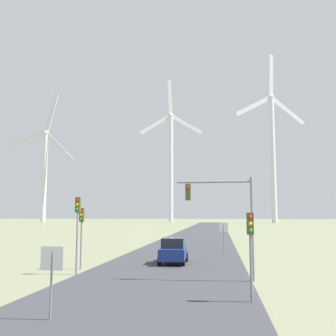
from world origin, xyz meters
name	(u,v)px	position (x,y,z in m)	size (l,w,h in m)	color
road_surface	(194,241)	(0.00, 48.00, 0.00)	(10.00, 240.00, 0.01)	#38383D
stop_sign_near	(52,268)	(-2.34, 8.91, 1.69)	(0.81, 0.07, 2.42)	gray
stop_sign_far	(224,232)	(3.69, 31.43, 1.96)	(0.81, 0.07, 2.79)	gray
traffic_light_post_near_left	(78,218)	(-5.04, 18.55, 3.30)	(0.28, 0.34, 4.53)	gray
traffic_light_post_near_right	(250,236)	(4.60, 12.49, 2.63)	(0.28, 0.33, 3.58)	gray
traffic_light_post_mid_left	(82,224)	(-5.56, 20.72, 2.88)	(0.28, 0.34, 3.93)	gray
traffic_light_mast_overhead	(225,206)	(3.63, 17.50, 3.94)	(4.12, 0.35, 5.53)	gray
car_approaching	(173,251)	(0.02, 24.54, 0.91)	(1.93, 4.16, 1.83)	navy
wind_turbine_far_left	(45,166)	(-78.12, 170.82, 26.36)	(34.10, 2.60, 61.45)	silver
wind_turbine_left	(171,157)	(-20.23, 188.02, 31.92)	(30.62, 11.75, 71.39)	silver
wind_turbine_center	(272,146)	(25.85, 162.22, 31.93)	(30.27, 15.51, 71.82)	silver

